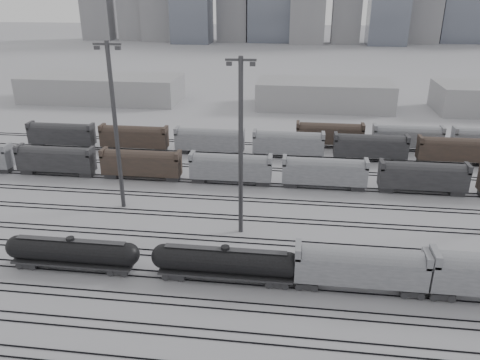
# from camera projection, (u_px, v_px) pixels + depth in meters

# --- Properties ---
(ground) EXTENTS (900.00, 900.00, 0.00)m
(ground) POSITION_uv_depth(u_px,v_px,m) (265.00, 288.00, 56.46)
(ground) COLOR #B6B6BB
(ground) RESTS_ON ground
(tracks) EXTENTS (220.00, 71.50, 0.16)m
(tracks) POSITION_uv_depth(u_px,v_px,m) (274.00, 221.00, 72.49)
(tracks) COLOR black
(tracks) RESTS_ON ground
(tank_car_a) EXTENTS (17.73, 2.95, 4.38)m
(tank_car_a) POSITION_uv_depth(u_px,v_px,m) (72.00, 252.00, 59.39)
(tank_car_a) COLOR #232326
(tank_car_a) RESTS_ON ground
(tank_car_b) EXTENTS (18.54, 3.09, 4.58)m
(tank_car_b) POSITION_uv_depth(u_px,v_px,m) (225.00, 262.00, 56.98)
(tank_car_b) COLOR #232326
(tank_car_b) RESTS_ON ground
(hopper_car_a) EXTENTS (15.36, 3.05, 5.49)m
(hopper_car_a) POSITION_uv_depth(u_px,v_px,m) (360.00, 266.00, 54.77)
(hopper_car_a) COLOR #232326
(hopper_car_a) RESTS_ON ground
(light_mast_b) EXTENTS (4.25, 0.68, 26.59)m
(light_mast_b) POSITION_uv_depth(u_px,v_px,m) (115.00, 124.00, 72.28)
(light_mast_b) COLOR #3C3C3E
(light_mast_b) RESTS_ON ground
(light_mast_c) EXTENTS (4.08, 0.65, 25.52)m
(light_mast_c) POSITION_uv_depth(u_px,v_px,m) (241.00, 145.00, 64.50)
(light_mast_c) COLOR #3C3C3E
(light_mast_c) RESTS_ON ground
(bg_string_near) EXTENTS (151.00, 3.00, 5.60)m
(bg_string_near) POSITION_uv_depth(u_px,v_px,m) (324.00, 173.00, 83.80)
(bg_string_near) COLOR gray
(bg_string_near) RESTS_ON ground
(bg_string_mid) EXTENTS (151.00, 3.00, 5.60)m
(bg_string_mid) POSITION_uv_depth(u_px,v_px,m) (370.00, 148.00, 97.28)
(bg_string_mid) COLOR #232326
(bg_string_mid) RESTS_ON ground
(bg_string_far) EXTENTS (66.00, 3.00, 5.60)m
(bg_string_far) POSITION_uv_depth(u_px,v_px,m) (447.00, 140.00, 102.52)
(bg_string_far) COLOR #43332A
(bg_string_far) RESTS_ON ground
(warehouse_left) EXTENTS (50.00, 18.00, 8.00)m
(warehouse_left) POSITION_uv_depth(u_px,v_px,m) (102.00, 88.00, 149.31)
(warehouse_left) COLOR #969699
(warehouse_left) RESTS_ON ground
(warehouse_mid) EXTENTS (40.00, 18.00, 8.00)m
(warehouse_mid) POSITION_uv_depth(u_px,v_px,m) (324.00, 94.00, 140.91)
(warehouse_mid) COLOR #969699
(warehouse_mid) RESTS_ON ground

